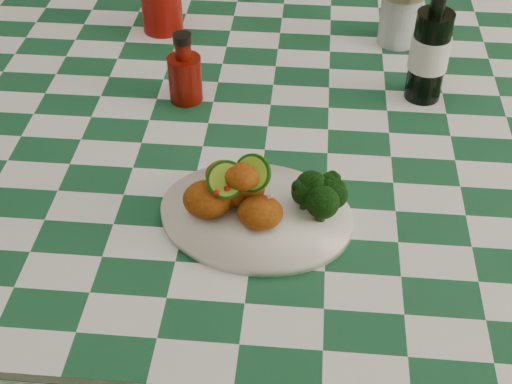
# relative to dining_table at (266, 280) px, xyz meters

# --- Properties ---
(dining_table) EXTENTS (1.66, 1.06, 0.79)m
(dining_table) POSITION_rel_dining_table_xyz_m (0.00, 0.00, 0.00)
(dining_table) COLOR #18502F
(dining_table) RESTS_ON ground
(plate) EXTENTS (0.31, 0.26, 0.02)m
(plate) POSITION_rel_dining_table_xyz_m (0.00, -0.23, 0.40)
(plate) COLOR white
(plate) RESTS_ON dining_table
(fried_chicken_pile) EXTENTS (0.13, 0.10, 0.09)m
(fried_chicken_pile) POSITION_rel_dining_table_xyz_m (-0.02, -0.23, 0.45)
(fried_chicken_pile) COLOR #A54F0F
(fried_chicken_pile) RESTS_ON plate
(broccoli_side) EXTENTS (0.07, 0.07, 0.05)m
(broccoli_side) POSITION_rel_dining_table_xyz_m (0.09, -0.22, 0.44)
(broccoli_side) COLOR black
(broccoli_side) RESTS_ON plate
(ketchup_bottle) EXTENTS (0.07, 0.07, 0.13)m
(ketchup_bottle) POSITION_rel_dining_table_xyz_m (-0.15, 0.07, 0.46)
(ketchup_bottle) COLOR #650C05
(ketchup_bottle) RESTS_ON dining_table
(mason_jar) EXTENTS (0.12, 0.12, 0.11)m
(mason_jar) POSITION_rel_dining_table_xyz_m (0.23, 0.31, 0.45)
(mason_jar) COLOR #B2BCBA
(mason_jar) RESTS_ON dining_table
(beer_bottle) EXTENTS (0.09, 0.09, 0.23)m
(beer_bottle) POSITION_rel_dining_table_xyz_m (0.27, 0.12, 0.51)
(beer_bottle) COLOR black
(beer_bottle) RESTS_ON dining_table
(wooden_chair_left) EXTENTS (0.53, 0.55, 0.91)m
(wooden_chair_left) POSITION_rel_dining_table_xyz_m (-0.37, 0.68, 0.06)
(wooden_chair_left) COLOR #472814
(wooden_chair_left) RESTS_ON ground
(wooden_chair_right) EXTENTS (0.47, 0.49, 0.87)m
(wooden_chair_right) POSITION_rel_dining_table_xyz_m (0.23, 0.72, 0.04)
(wooden_chair_right) COLOR #472814
(wooden_chair_right) RESTS_ON ground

